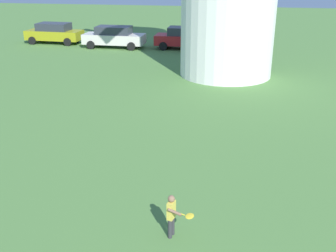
% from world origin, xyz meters
% --- Properties ---
extents(player_far, '(0.65, 0.57, 1.06)m').
position_xyz_m(player_far, '(-0.12, 4.80, 0.60)').
color(player_far, '#333338').
rests_on(player_far, ground_plane).
extents(parked_car_mustard, '(4.38, 2.03, 1.56)m').
position_xyz_m(parked_car_mustard, '(-13.11, 27.33, 0.81)').
color(parked_car_mustard, '#999919').
rests_on(parked_car_mustard, ground_plane).
extents(parked_car_cream, '(4.53, 1.94, 1.56)m').
position_xyz_m(parked_car_cream, '(-7.98, 26.39, 0.81)').
color(parked_car_cream, silver).
rests_on(parked_car_cream, ground_plane).
extents(parked_car_red, '(4.36, 1.90, 1.56)m').
position_xyz_m(parked_car_red, '(-2.74, 26.82, 0.81)').
color(parked_car_red, red).
rests_on(parked_car_red, ground_plane).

